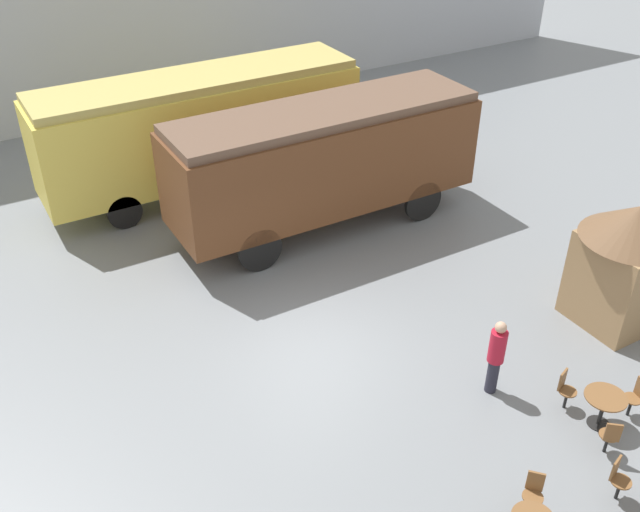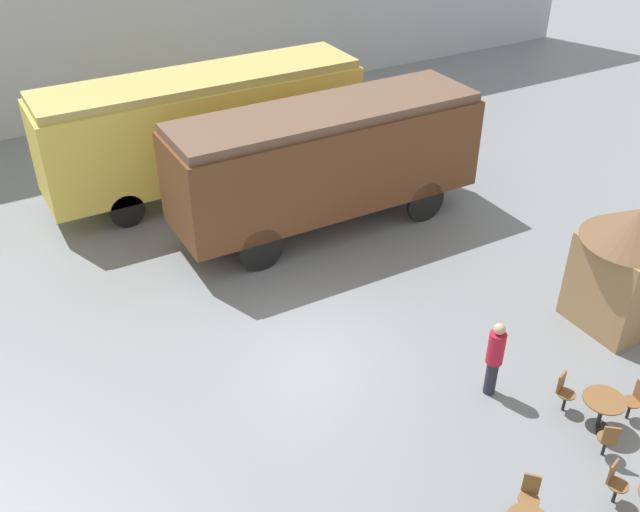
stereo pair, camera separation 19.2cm
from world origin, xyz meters
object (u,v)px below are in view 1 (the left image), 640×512
at_px(ticket_kiosk, 627,258).
at_px(visitor_person, 496,354).
at_px(cafe_table_far, 604,403).
at_px(passenger_coach_vintage, 200,125).
at_px(passenger_coach_wooden, 324,157).

bearing_deg(ticket_kiosk, visitor_person, -173.98).
distance_m(cafe_table_far, visitor_person, 2.19).
relative_size(passenger_coach_vintage, passenger_coach_wooden, 1.12).
bearing_deg(passenger_coach_vintage, cafe_table_far, -78.01).
relative_size(passenger_coach_wooden, ticket_kiosk, 2.87).
bearing_deg(visitor_person, ticket_kiosk, 6.02).
relative_size(cafe_table_far, visitor_person, 0.46).
height_order(cafe_table_far, visitor_person, visitor_person).
xyz_separation_m(passenger_coach_wooden, cafe_table_far, (0.75, -9.35, -1.56)).
height_order(passenger_coach_wooden, ticket_kiosk, passenger_coach_wooden).
bearing_deg(visitor_person, cafe_table_far, -56.12).
distance_m(passenger_coach_vintage, passenger_coach_wooden, 4.31).
bearing_deg(passenger_coach_wooden, visitor_person, -93.39).
bearing_deg(passenger_coach_wooden, cafe_table_far, -85.41).
distance_m(cafe_table_far, ticket_kiosk, 3.82).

